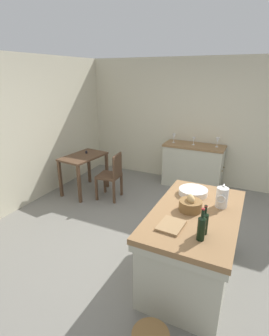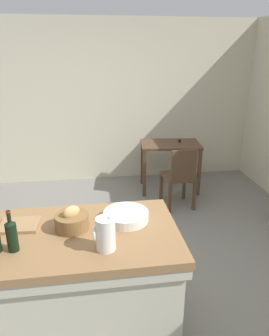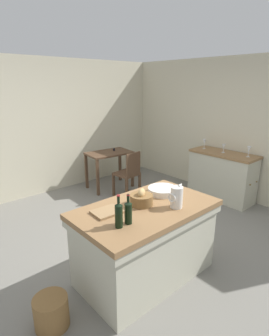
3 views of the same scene
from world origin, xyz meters
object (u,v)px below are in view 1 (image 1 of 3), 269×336
(writing_desk, at_px, (84,162))
(wash_bowl, at_px, (193,192))
(side_cabinet, at_px, (193,166))
(wine_bottle_amber, at_px, (201,227))
(cutting_board, at_px, (171,225))
(wine_glass_left, at_px, (194,140))
(wooden_chair, at_px, (112,175))
(wine_glass_middle, at_px, (174,137))
(pitcher, at_px, (222,197))
(wine_glass_far_left, at_px, (217,141))
(island_table, at_px, (193,242))
(wine_bottle_dark, at_px, (204,222))
(bread_basket, at_px, (190,205))

(writing_desk, xyz_separation_m, wash_bowl, (-0.98, -2.39, 0.26))
(side_cabinet, distance_m, wine_bottle_amber, 3.25)
(cutting_board, xyz_separation_m, wine_glass_left, (3.02, 0.51, 0.13))
(wooden_chair, xyz_separation_m, wine_glass_left, (1.26, -1.21, 0.52))
(wash_bowl, relative_size, wine_glass_middle, 1.90)
(wash_bowl, height_order, wine_glass_left, wine_glass_left)
(side_cabinet, bearing_deg, wine_bottle_amber, -165.61)
(pitcher, distance_m, wine_glass_far_left, 2.47)
(pitcher, distance_m, wine_glass_middle, 2.73)
(island_table, xyz_separation_m, wine_glass_far_left, (2.65, 0.21, 0.57))
(pitcher, xyz_separation_m, wine_glass_left, (2.39, 0.89, 0.03))
(wooden_chair, xyz_separation_m, wine_glass_middle, (1.26, -0.79, 0.54))
(writing_desk, xyz_separation_m, cutting_board, (-1.78, -2.37, 0.24))
(wine_bottle_dark, relative_size, wine_glass_middle, 1.59)
(wine_glass_left, relative_size, wine_glass_middle, 0.84)
(wine_bottle_dark, bearing_deg, wine_bottle_amber, 177.97)
(bread_basket, height_order, wine_bottle_dark, wine_bottle_dark)
(island_table, distance_m, wine_bottle_amber, 0.73)
(wash_bowl, bearing_deg, side_cabinet, 13.07)
(wash_bowl, bearing_deg, wine_glass_left, 13.54)
(writing_desk, relative_size, wine_glass_left, 6.12)
(pitcher, xyz_separation_m, wash_bowl, (0.18, 0.36, -0.08))
(island_table, height_order, wash_bowl, wash_bowl)
(wine_glass_far_left, bearing_deg, writing_desk, 118.82)
(wash_bowl, height_order, wine_glass_middle, wine_glass_middle)
(wine_glass_middle, bearing_deg, cutting_board, -162.81)
(bread_basket, distance_m, wine_bottle_amber, 0.53)
(cutting_board, bearing_deg, wash_bowl, -1.49)
(cutting_board, relative_size, wine_glass_middle, 1.56)
(island_table, height_order, pitcher, pitcher)
(pitcher, xyz_separation_m, wine_bottle_dark, (-0.60, 0.07, 0.00))
(island_table, bearing_deg, wine_glass_left, 14.30)
(wine_bottle_dark, bearing_deg, island_table, 21.97)
(pitcher, relative_size, wine_glass_left, 1.75)
(cutting_board, bearing_deg, wine_glass_far_left, 1.03)
(pitcher, distance_m, wine_glass_left, 2.55)
(wine_bottle_amber, bearing_deg, island_table, 16.96)
(wine_bottle_dark, distance_m, wine_glass_far_left, 3.05)
(side_cabinet, bearing_deg, cutting_board, -170.73)
(island_table, distance_m, wine_glass_left, 2.75)
(wooden_chair, bearing_deg, wine_glass_middle, -32.00)
(bread_basket, bearing_deg, pitcher, -51.56)
(wooden_chair, distance_m, wine_glass_left, 1.82)
(wine_bottle_amber, bearing_deg, wash_bowl, 17.60)
(bread_basket, bearing_deg, island_table, -84.63)
(island_table, height_order, wine_bottle_dark, wine_bottle_dark)
(bread_basket, bearing_deg, cutting_board, 167.47)
(pitcher, bearing_deg, wine_bottle_amber, 173.98)
(wine_glass_left, bearing_deg, pitcher, -159.55)
(cutting_board, xyz_separation_m, wine_bottle_dark, (0.02, -0.31, 0.11))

